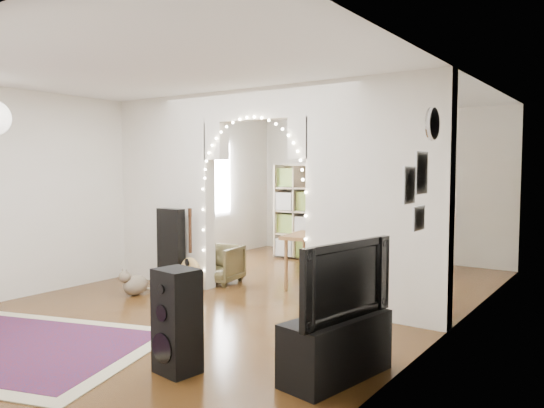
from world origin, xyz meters
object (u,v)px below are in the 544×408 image
Objects in this scene: floor_speaker at (177,321)px; bookcase at (319,212)px; media_console at (336,347)px; acoustic_guitar at (190,260)px; dining_chair_right at (330,275)px; dining_table at (330,241)px; dining_chair_left at (218,264)px.

floor_speaker is 5.52m from bookcase.
media_console is 0.57× the size of bookcase.
media_console is at bearing -36.16° from bookcase.
dining_chair_right is (1.60, 1.04, -0.19)m from acoustic_guitar.
dining_table is at bearing -33.83° from bookcase.
bookcase reaches higher than media_console.
media_console is 3.75m from dining_chair_left.
dining_table is 1.69m from dining_chair_left.
bookcase is 2.49m from dining_chair_right.
floor_speaker is 0.49× the size of bookcase.
dining_table is at bearing 105.27° from floor_speaker.
acoustic_guitar reaches higher than media_console.
bookcase reaches higher than acoustic_guitar.
bookcase reaches higher than dining_chair_right.
floor_speaker is 1.42× the size of dining_chair_left.
dining_table reaches higher than dining_chair_right.
acoustic_guitar is 0.96× the size of media_console.
dining_chair_right is at bearing 130.13° from media_console.
floor_speaker is 1.69× the size of dining_chair_right.
floor_speaker is (1.94, -2.19, 0.01)m from acoustic_guitar.
bookcase reaches higher than floor_speaker.
media_console is 0.77× the size of dining_table.
acoustic_guitar is 1.11× the size of floor_speaker.
bookcase reaches higher than dining_table.
dining_table is at bearing 130.10° from media_console.
floor_speaker is at bearing -139.53° from media_console.
dining_chair_right is (0.06, -0.12, -0.45)m from dining_table.
bookcase is 3.44× the size of dining_chair_right.
bookcase is (0.27, 3.05, 0.46)m from acoustic_guitar.
acoustic_guitar reaches higher than floor_speaker.
dining_table is at bearing 56.88° from acoustic_guitar.
dining_table is at bearing 11.16° from dining_chair_left.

